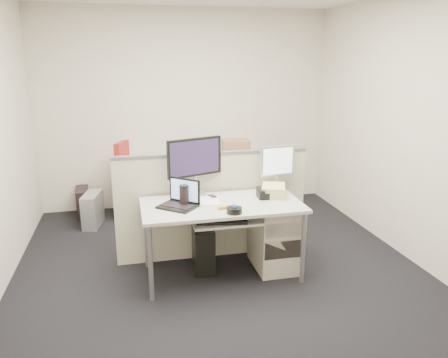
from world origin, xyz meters
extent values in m
cube|color=black|center=(0.00, 0.00, -0.01)|extent=(4.00, 4.50, 0.01)
cube|color=beige|center=(0.00, 2.25, 1.35)|extent=(4.00, 0.02, 2.70)
cube|color=beige|center=(0.00, -2.25, 1.35)|extent=(4.00, 0.02, 2.70)
cube|color=beige|center=(2.00, 0.00, 1.35)|extent=(0.02, 4.50, 2.70)
cube|color=#BBBAB1|center=(0.00, 0.00, 0.71)|extent=(1.50, 0.75, 0.03)
cylinder|color=slate|center=(-0.70, -0.33, 0.35)|extent=(0.04, 0.04, 0.70)
cylinder|color=slate|center=(-0.70, 0.33, 0.35)|extent=(0.04, 0.04, 0.70)
cylinder|color=slate|center=(0.70, -0.33, 0.35)|extent=(0.04, 0.04, 0.70)
cylinder|color=slate|center=(0.70, 0.33, 0.35)|extent=(0.04, 0.04, 0.70)
cube|color=#BBBAB1|center=(0.00, -0.18, 0.62)|extent=(0.62, 0.32, 0.02)
cube|color=#B8AE9C|center=(0.55, 0.05, 0.33)|extent=(0.40, 0.55, 0.65)
cube|color=beige|center=(0.00, 0.45, 0.55)|extent=(2.00, 0.06, 1.10)
cube|color=#B8AE9C|center=(0.00, 1.93, 0.36)|extent=(2.00, 0.60, 0.72)
cube|color=black|center=(-0.20, 0.32, 1.02)|extent=(0.62, 0.40, 0.58)
cube|color=#B7B7BC|center=(0.65, 0.32, 0.96)|extent=(0.39, 0.23, 0.45)
cube|color=black|center=(-0.42, -0.02, 0.85)|extent=(0.41, 0.40, 0.25)
cylinder|color=black|center=(0.05, -0.28, 0.76)|extent=(0.15, 0.15, 0.05)
cube|color=black|center=(0.48, 0.08, 0.76)|extent=(0.21, 0.18, 0.06)
cube|color=white|center=(-0.12, 0.09, 0.74)|extent=(0.27, 0.31, 0.01)
cube|color=#FFF42C|center=(-0.05, 0.00, 0.74)|extent=(0.09, 0.09, 0.01)
cylinder|color=black|center=(-0.35, 0.02, 0.82)|extent=(0.09, 0.09, 0.18)
ellipsoid|color=gold|center=(0.00, -0.15, 0.75)|extent=(0.17, 0.06, 0.04)
cube|color=black|center=(-0.05, 0.20, 0.74)|extent=(0.08, 0.12, 0.01)
cube|color=#EBCF82|center=(0.55, 0.12, 0.78)|extent=(0.31, 0.34, 0.11)
cube|color=black|center=(-0.05, -0.22, 0.64)|extent=(0.47, 0.25, 0.03)
cube|color=black|center=(-0.15, 0.20, 0.23)|extent=(0.23, 0.50, 0.45)
cube|color=black|center=(-1.45, 2.03, 0.19)|extent=(0.19, 0.41, 0.38)
cube|color=#B7B7BC|center=(-1.30, 1.63, 0.21)|extent=(0.26, 0.47, 0.42)
cube|color=#B57C52|center=(-0.07, 1.83, 0.85)|extent=(0.39, 0.32, 0.26)
cube|color=#B57C52|center=(0.60, 1.81, 0.85)|extent=(0.39, 0.32, 0.26)
cube|color=maroon|center=(-0.90, 1.83, 0.87)|extent=(0.20, 0.32, 0.30)
camera|label=1|loc=(-0.85, -3.78, 2.05)|focal=35.00mm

